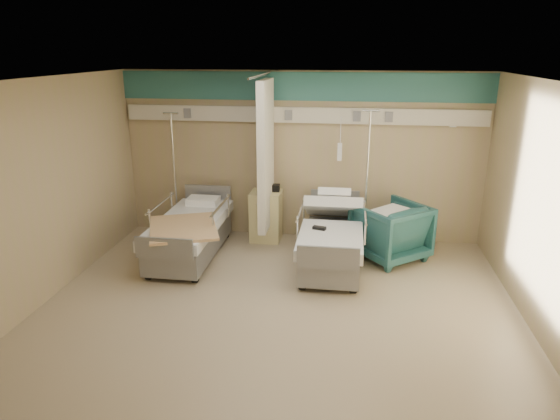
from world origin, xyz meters
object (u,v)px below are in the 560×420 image
Objects in this scene: bed_right at (331,245)px; visitor_armchair at (390,231)px; iv_stand_left at (177,211)px; bed_left at (190,238)px; iv_stand_right at (365,219)px; bedside_cabinet at (266,216)px.

bed_right is 0.97m from visitor_armchair.
bed_left is at bearing -60.15° from iv_stand_left.
bed_right is 0.97× the size of iv_stand_right.
iv_stand_right is (2.70, 0.86, 0.14)m from bed_left.
bedside_cabinet reaches higher than bed_left.
bed_right is 2.54× the size of bedside_cabinet.
iv_stand_left reaches higher than bedside_cabinet.
iv_stand_right is (0.50, 0.86, 0.14)m from bed_right.
bed_left is 1.01× the size of iv_stand_left.
iv_stand_right reaches higher than bedside_cabinet.
bed_left is at bearing -31.89° from visitor_armchair.
bedside_cabinet is 2.10m from visitor_armchair.
iv_stand_left is at bearing -47.36° from visitor_armchair.
bed_right is at bearing 0.00° from bed_left.
iv_stand_right is (1.65, -0.04, 0.03)m from bedside_cabinet.
iv_stand_left is at bearing 179.48° from bedside_cabinet.
visitor_armchair reaches higher than bed_left.
visitor_armchair is 3.64m from iv_stand_left.
visitor_armchair is 0.46× the size of iv_stand_left.
bed_left is 2.84m from iv_stand_right.
visitor_armchair is 0.44× the size of iv_stand_right.
bed_right is at bearing -15.31° from visitor_armchair.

